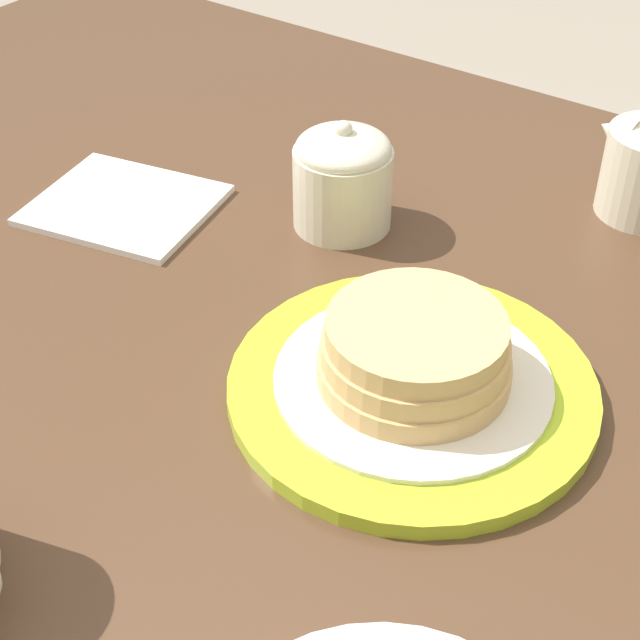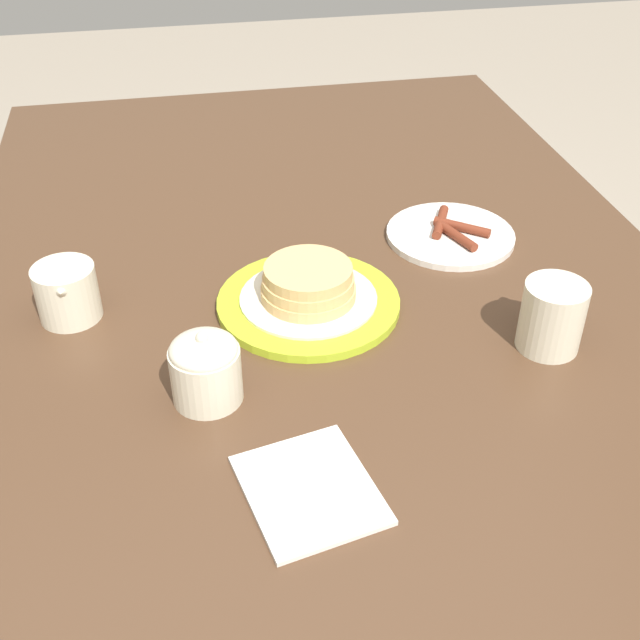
# 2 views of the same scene
# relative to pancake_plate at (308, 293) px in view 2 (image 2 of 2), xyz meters

# --- Properties ---
(ground_plane) EXTENTS (8.00, 8.00, 0.00)m
(ground_plane) POSITION_rel_pancake_plate_xyz_m (0.03, -0.03, -0.77)
(ground_plane) COLOR gray
(dining_table) EXTENTS (1.59, 1.01, 0.75)m
(dining_table) POSITION_rel_pancake_plate_xyz_m (0.03, -0.03, -0.12)
(dining_table) COLOR #4C3321
(dining_table) RESTS_ON ground_plane
(pancake_plate) EXTENTS (0.24, 0.24, 0.06)m
(pancake_plate) POSITION_rel_pancake_plate_xyz_m (0.00, 0.00, 0.00)
(pancake_plate) COLOR #AAC628
(pancake_plate) RESTS_ON dining_table
(side_plate_bacon) EXTENTS (0.19, 0.19, 0.02)m
(side_plate_bacon) POSITION_rel_pancake_plate_xyz_m (0.14, -0.24, -0.01)
(side_plate_bacon) COLOR silver
(side_plate_bacon) RESTS_ON dining_table
(coffee_mug) EXTENTS (0.11, 0.08, 0.09)m
(coffee_mug) POSITION_rel_pancake_plate_xyz_m (-0.14, -0.28, 0.02)
(coffee_mug) COLOR beige
(coffee_mug) RESTS_ON dining_table
(creamer_pitcher) EXTENTS (0.11, 0.08, 0.08)m
(creamer_pitcher) POSITION_rel_pancake_plate_xyz_m (0.04, 0.31, 0.02)
(creamer_pitcher) COLOR beige
(creamer_pitcher) RESTS_ON dining_table
(sugar_bowl) EXTENTS (0.08, 0.08, 0.09)m
(sugar_bowl) POSITION_rel_pancake_plate_xyz_m (-0.16, 0.15, 0.02)
(sugar_bowl) COLOR beige
(sugar_bowl) RESTS_ON dining_table
(napkin) EXTENTS (0.17, 0.15, 0.01)m
(napkin) POSITION_rel_pancake_plate_xyz_m (-0.32, 0.06, -0.02)
(napkin) COLOR silver
(napkin) RESTS_ON dining_table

